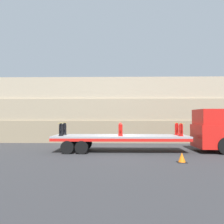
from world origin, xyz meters
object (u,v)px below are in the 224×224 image
object	(u,v)px
fire_hydrant_red_near_1	(121,130)
fire_hydrant_red_far_1	(120,129)
flatbed_trailer	(111,138)
fire_hydrant_black_far_0	(65,129)
fire_hydrant_red_near_2	(181,130)
truck_cab	(213,131)
fire_hydrant_red_far_2	(177,129)
fire_hydrant_black_near_0	(61,130)
traffic_cone	(182,158)

from	to	relation	value
fire_hydrant_red_near_1	fire_hydrant_red_far_1	size ratio (longest dim) A/B	1.00
flatbed_trailer	fire_hydrant_black_far_0	distance (m)	3.55
fire_hydrant_black_far_0	fire_hydrant_red_near_2	distance (m)	8.38
fire_hydrant_red_far_1	fire_hydrant_red_near_2	distance (m)	4.29
truck_cab	fire_hydrant_red_far_2	world-z (taller)	truck_cab
truck_cab	flatbed_trailer	bearing A→B (deg)	180.00
truck_cab	fire_hydrant_black_near_0	size ratio (longest dim) A/B	3.41
fire_hydrant_red_far_1	fire_hydrant_black_far_0	bearing A→B (deg)	180.00
fire_hydrant_red_far_1	fire_hydrant_red_near_1	bearing A→B (deg)	-90.00
fire_hydrant_red_near_1	fire_hydrant_red_far_1	xyz separation A→B (m)	(0.00, 1.06, 0.00)
fire_hydrant_black_near_0	fire_hydrant_red_far_2	world-z (taller)	same
fire_hydrant_red_near_1	traffic_cone	xyz separation A→B (m)	(3.27, -3.16, -1.33)
truck_cab	fire_hydrant_red_near_1	world-z (taller)	truck_cab
fire_hydrant_black_far_0	fire_hydrant_red_far_1	size ratio (longest dim) A/B	1.00
fire_hydrant_black_far_0	fire_hydrant_red_near_2	size ratio (longest dim) A/B	1.00
fire_hydrant_red_near_1	fire_hydrant_red_far_1	world-z (taller)	same
flatbed_trailer	fire_hydrant_black_far_0	bearing A→B (deg)	171.27
fire_hydrant_red_near_2	fire_hydrant_red_near_1	bearing A→B (deg)	180.00
fire_hydrant_red_near_1	fire_hydrant_red_far_2	distance (m)	4.29
flatbed_trailer	fire_hydrant_red_near_1	world-z (taller)	fire_hydrant_red_near_1
fire_hydrant_red_near_1	fire_hydrant_red_far_2	size ratio (longest dim) A/B	1.00
fire_hydrant_black_near_0	fire_hydrant_red_far_2	bearing A→B (deg)	7.26
flatbed_trailer	traffic_cone	world-z (taller)	flatbed_trailer
fire_hydrant_black_far_0	fire_hydrant_red_far_2	size ratio (longest dim) A/B	1.00
flatbed_trailer	fire_hydrant_red_near_2	world-z (taller)	fire_hydrant_red_near_2
truck_cab	fire_hydrant_red_far_2	size ratio (longest dim) A/B	3.41
fire_hydrant_black_far_0	traffic_cone	bearing A→B (deg)	-29.56
fire_hydrant_black_near_0	traffic_cone	bearing A→B (deg)	-23.01
truck_cab	flatbed_trailer	distance (m)	7.27
fire_hydrant_red_near_1	fire_hydrant_red_far_1	bearing A→B (deg)	90.00
fire_hydrant_red_far_1	fire_hydrant_red_far_2	xyz separation A→B (m)	(4.16, 0.00, 0.00)
fire_hydrant_red_near_1	traffic_cone	distance (m)	4.74
flatbed_trailer	fire_hydrant_red_near_2	size ratio (longest dim) A/B	10.77
fire_hydrant_black_far_0	truck_cab	bearing A→B (deg)	-2.83
fire_hydrant_black_near_0	fire_hydrant_black_far_0	size ratio (longest dim) A/B	1.00
fire_hydrant_red_near_1	fire_hydrant_red_far_2	bearing A→B (deg)	14.29
fire_hydrant_black_far_0	fire_hydrant_red_near_1	xyz separation A→B (m)	(4.16, -1.06, 0.00)
fire_hydrant_red_far_1	flatbed_trailer	bearing A→B (deg)	-143.37
fire_hydrant_red_near_2	flatbed_trailer	bearing A→B (deg)	173.80
fire_hydrant_red_far_1	traffic_cone	size ratio (longest dim) A/B	1.67
fire_hydrant_black_near_0	fire_hydrant_red_near_1	size ratio (longest dim) A/B	1.00
flatbed_trailer	traffic_cone	bearing A→B (deg)	-42.75
fire_hydrant_red_far_1	traffic_cone	world-z (taller)	fire_hydrant_red_far_1
fire_hydrant_red_near_1	fire_hydrant_red_far_2	world-z (taller)	same
fire_hydrant_red_near_1	truck_cab	bearing A→B (deg)	4.63
truck_cab	fire_hydrant_red_near_2	distance (m)	2.45
fire_hydrant_black_far_0	flatbed_trailer	bearing A→B (deg)	-8.73
truck_cab	flatbed_trailer	xyz separation A→B (m)	(-7.25, 0.00, -0.54)
flatbed_trailer	traffic_cone	xyz separation A→B (m)	(3.99, -3.68, -0.68)
flatbed_trailer	fire_hydrant_red_far_2	xyz separation A→B (m)	(4.87, 0.53, 0.65)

